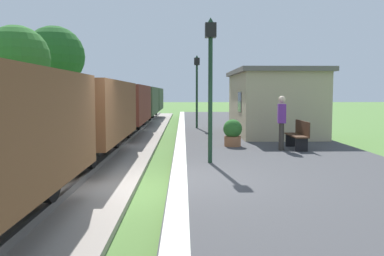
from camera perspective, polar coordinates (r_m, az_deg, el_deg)
The scene contains 16 objects.
ground_plane at distance 8.79m, azimuth -4.50°, elevation -8.66°, with size 160.00×160.00×0.00m, color #517A38.
platform_slab at distance 9.15m, azimuth 16.11°, elevation -7.49°, with size 6.00×60.00×0.25m, color #424244.
platform_edge_stripe at distance 8.72m, azimuth -1.87°, elevation -7.04°, with size 0.36×60.00×0.01m, color silver.
track_ballast at distance 9.23m, azimuth -19.70°, elevation -7.90°, with size 3.80×60.00×0.12m, color #9E9389.
rail_near at distance 9.00m, azimuth -15.34°, elevation -7.26°, with size 0.07×60.00×0.14m, color slate.
rail_far at distance 9.45m, azimuth -23.90°, elevation -6.92°, with size 0.07×60.00×0.14m, color slate.
freight_train at distance 18.35m, azimuth -10.33°, elevation 2.78°, with size 2.50×32.60×2.12m.
station_hut at distance 18.16m, azimuth 11.20°, elevation 3.55°, with size 3.50×5.80×2.78m.
bench_near_hut at distance 13.64m, azimuth 14.59°, elevation -0.87°, with size 0.42×1.50×0.91m.
bench_down_platform at distance 22.07m, azimuth 8.48°, elevation 1.40°, with size 0.42×1.50×0.91m.
person_waiting at distance 13.20m, azimuth 12.34°, elevation 1.01°, with size 0.29×0.41×1.71m.
potted_planter at distance 13.93m, azimuth 5.67°, elevation -0.60°, with size 0.64×0.64×0.92m.
lamp_post_near at distance 10.55m, azimuth 2.58°, elevation 8.95°, with size 0.28×0.28×3.70m.
lamp_post_far at distance 20.95m, azimuth 0.68°, elevation 6.96°, with size 0.28×0.28×3.70m.
tree_trackside_far at distance 22.82m, azimuth -23.19°, elevation 8.87°, with size 3.32×3.32×5.45m.
tree_field_left at distance 30.32m, azimuth -18.57°, elevation 9.44°, with size 4.13×4.13×6.65m.
Camera 1 is at (0.50, -8.53, 2.07)m, focal length 38.38 mm.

